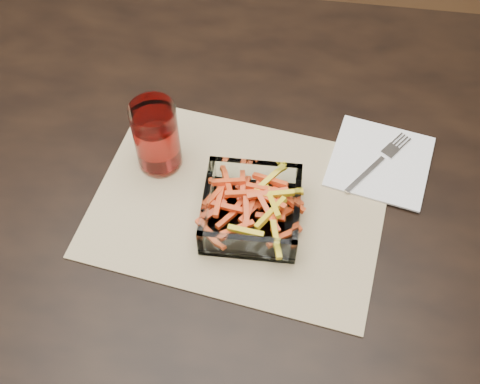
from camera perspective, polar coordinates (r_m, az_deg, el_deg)
name	(u,v)px	position (r m, az deg, el deg)	size (l,w,h in m)	color
dining_table	(180,190)	(1.08, -5.74, 0.22)	(1.60, 0.90, 0.75)	black
placemat	(239,204)	(0.95, -0.12, -1.12)	(0.45, 0.33, 0.00)	tan
glass_bowl	(251,211)	(0.91, 1.07, -1.77)	(0.15, 0.15, 0.06)	white
tumbler	(157,138)	(0.96, -7.90, 5.05)	(0.07, 0.07, 0.13)	white
napkin	(380,161)	(1.02, 13.14, 2.85)	(0.16, 0.16, 0.00)	white
fork	(380,161)	(1.02, 13.10, 2.90)	(0.11, 0.14, 0.00)	silver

